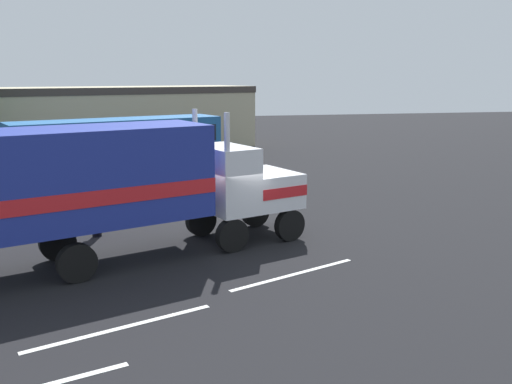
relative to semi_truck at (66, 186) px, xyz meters
name	(u,v)px	position (x,y,z in m)	size (l,w,h in m)	color
ground_plane	(231,242)	(5.09, 1.61, -2.52)	(120.00, 120.00, 0.00)	black
lane_stripe_near	(294,274)	(6.28, -1.89, -2.52)	(4.40, 0.16, 0.01)	silver
lane_stripe_mid	(122,328)	(1.49, -4.29, -2.52)	(4.40, 0.16, 0.01)	silver
semi_truck	(66,186)	(0.00, 0.00, 0.00)	(14.15, 7.21, 4.50)	silver
person_bystander	(95,212)	(0.54, 3.35, -1.63)	(0.39, 0.48, 1.63)	black
parked_bus	(119,144)	(1.24, 13.56, -0.46)	(11.20, 6.21, 3.40)	#1E5999
building_backdrop	(117,116)	(0.95, 26.76, 0.10)	(21.88, 12.86, 4.83)	#B7AD8C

